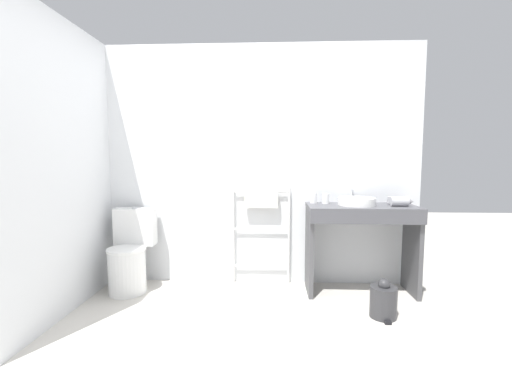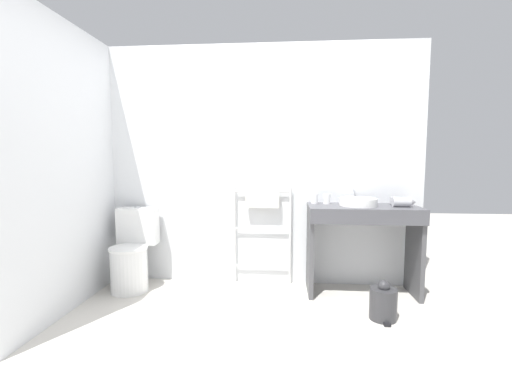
# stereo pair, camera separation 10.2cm
# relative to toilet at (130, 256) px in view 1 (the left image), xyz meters

# --- Properties ---
(ground_plane) EXTENTS (12.00, 12.00, 0.00)m
(ground_plane) POSITION_rel_toilet_xyz_m (1.21, -0.95, -0.33)
(ground_plane) COLOR beige
(wall_back) EXTENTS (3.25, 0.12, 2.39)m
(wall_back) POSITION_rel_toilet_xyz_m (1.21, 0.34, 0.86)
(wall_back) COLOR silver
(wall_back) RESTS_ON ground_plane
(wall_side) EXTENTS (0.12, 1.85, 2.39)m
(wall_side) POSITION_rel_toilet_xyz_m (-0.36, -0.34, 0.86)
(wall_side) COLOR silver
(wall_side) RESTS_ON ground_plane
(toilet) EXTENTS (0.39, 0.49, 0.79)m
(toilet) POSITION_rel_toilet_xyz_m (0.00, 0.00, 0.00)
(toilet) COLOR white
(toilet) RESTS_ON ground_plane
(towel_radiator) EXTENTS (0.59, 0.06, 0.98)m
(towel_radiator) POSITION_rel_toilet_xyz_m (1.26, 0.24, 0.37)
(towel_radiator) COLOR silver
(towel_radiator) RESTS_ON ground_plane
(vanity_counter) EXTENTS (1.00, 0.47, 0.84)m
(vanity_counter) POSITION_rel_toilet_xyz_m (2.20, 0.04, 0.24)
(vanity_counter) COLOR #4C4C51
(vanity_counter) RESTS_ON ground_plane
(sink_basin) EXTENTS (0.34, 0.34, 0.07)m
(sink_basin) POSITION_rel_toilet_xyz_m (2.15, 0.05, 0.54)
(sink_basin) COLOR white
(sink_basin) RESTS_ON vanity_counter
(faucet) EXTENTS (0.02, 0.10, 0.15)m
(faucet) POSITION_rel_toilet_xyz_m (2.15, 0.24, 0.60)
(faucet) COLOR silver
(faucet) RESTS_ON vanity_counter
(cup_near_wall) EXTENTS (0.07, 0.07, 0.10)m
(cup_near_wall) POSITION_rel_toilet_xyz_m (1.77, 0.18, 0.55)
(cup_near_wall) COLOR white
(cup_near_wall) RESTS_ON vanity_counter
(cup_near_edge) EXTENTS (0.07, 0.07, 0.10)m
(cup_near_edge) POSITION_rel_toilet_xyz_m (1.88, 0.15, 0.55)
(cup_near_edge) COLOR white
(cup_near_edge) RESTS_ON vanity_counter
(hair_dryer) EXTENTS (0.21, 0.19, 0.09)m
(hair_dryer) POSITION_rel_toilet_xyz_m (2.54, 0.02, 0.55)
(hair_dryer) COLOR #B7B7BC
(hair_dryer) RESTS_ON vanity_counter
(trash_bin) EXTENTS (0.21, 0.24, 0.32)m
(trash_bin) POSITION_rel_toilet_xyz_m (2.26, -0.47, -0.20)
(trash_bin) COLOR #333335
(trash_bin) RESTS_ON ground_plane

